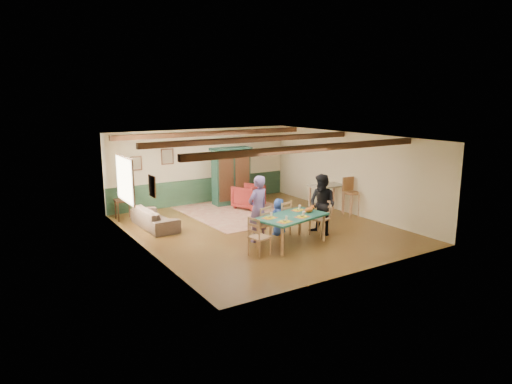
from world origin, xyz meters
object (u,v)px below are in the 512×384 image
dining_chair_end_right (320,218)px  person_man (258,209)px  dining_chair_far_right (281,218)px  table_lamp (123,190)px  dining_chair_far_left (260,224)px  bar_stool_left (326,200)px  bar_stool_right (351,197)px  end_table (124,209)px  person_woman (322,205)px  counter_table (327,199)px  sofa (155,218)px  armoire (231,176)px  dining_chair_end_left (260,236)px  cat (309,209)px  dining_table (292,230)px  armchair (248,197)px

dining_chair_end_right → person_man: person_man is taller
dining_chair_far_right → table_lamp: (-3.24, 4.04, 0.45)m
dining_chair_far_left → dining_chair_end_right: (1.74, -0.38, 0.00)m
bar_stool_left → bar_stool_right: bar_stool_right is taller
end_table → person_woman: bearing=-47.0°
dining_chair_far_right → end_table: dining_chair_far_right is taller
counter_table → end_table: bearing=155.1°
dining_chair_end_right → sofa: (-3.66, 3.21, -0.20)m
person_woman → armoire: size_ratio=0.84×
dining_chair_end_left → dining_chair_end_right: same height
person_man → bar_stool_left: 3.64m
person_man → cat: size_ratio=4.79×
dining_chair_end_right → sofa: size_ratio=0.49×
dining_table → person_man: size_ratio=1.04×
dining_table → bar_stool_right: size_ratio=1.47×
dining_chair_far_right → bar_stool_left: bearing=-170.2°
dining_table → sofa: size_ratio=0.93×
armoire → end_table: bearing=-176.8°
table_lamp → bar_stool_right: bearing=-29.6°
end_table → bar_stool_left: 6.55m
person_woman → person_man: bearing=-115.9°
dining_chair_far_left → bar_stool_right: bar_stool_right is taller
table_lamp → bar_stool_left: 6.56m
person_woman → end_table: person_woman is taller
dining_chair_end_right → armoire: bearing=170.3°
dining_table → counter_table: 3.65m
person_woman → armchair: (-0.16, 3.75, -0.45)m
armchair → dining_chair_far_right: bearing=48.9°
person_woman → armoire: 4.64m
dining_chair_end_right → table_lamp: bearing=-150.5°
end_table → dining_chair_far_right: bearing=-51.3°
dining_chair_far_left → cat: (1.16, -0.62, 0.38)m
dining_table → dining_chair_end_right: size_ratio=1.89×
counter_table → cat: bearing=-139.6°
sofa → end_table: bearing=18.2°
armoire → armchair: (0.19, -0.88, -0.61)m
dining_chair_end_right → sofa: dining_chair_end_right is taller
person_man → bar_stool_right: size_ratio=1.40×
dining_chair_end_left → armoire: (2.10, 5.17, 0.53)m
dining_table → bar_stool_right: (3.34, 1.26, 0.25)m
table_lamp → cat: bearing=-53.5°
dining_chair_end_left → person_man: (0.58, 0.99, 0.40)m
table_lamp → counter_table: bearing=-24.9°
table_lamp → dining_chair_far_right: bearing=-51.3°
dining_table → dining_chair_far_left: 0.87m
dining_chair_end_right → cat: dining_chair_end_right is taller
dining_chair_far_left → dining_chair_end_left: size_ratio=1.00×
dining_table → dining_chair_far_right: size_ratio=1.89×
dining_chair_end_right → end_table: 6.21m
dining_chair_far_right → cat: dining_chair_far_right is taller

